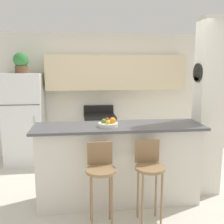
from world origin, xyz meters
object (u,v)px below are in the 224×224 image
potted_plant_on_fridge (21,62)px  bar_stool_left (101,172)px  bar_stool_right (149,169)px  fruit_bowl (108,124)px  stove_range (100,137)px  refrigerator (24,119)px

potted_plant_on_fridge → bar_stool_left: bearing=-60.2°
bar_stool_right → fruit_bowl: (-0.44, 0.46, 0.47)m
potted_plant_on_fridge → stove_range: bearing=1.0°
bar_stool_left → potted_plant_on_fridge: potted_plant_on_fridge is taller
bar_stool_right → fruit_bowl: fruit_bowl is taller
bar_stool_left → bar_stool_right: bearing=0.0°
stove_range → bar_stool_right: size_ratio=1.08×
stove_range → bar_stool_left: bearing=-94.2°
fruit_bowl → bar_stool_left: bearing=-107.3°
bar_stool_right → potted_plant_on_fridge: size_ratio=2.59×
stove_range → fruit_bowl: bearing=-90.8°
refrigerator → stove_range: (1.46, 0.03, -0.42)m
potted_plant_on_fridge → fruit_bowl: bearing=-51.4°
refrigerator → bar_stool_left: (1.29, -2.26, -0.21)m
refrigerator → bar_stool_left: refrigerator is taller
refrigerator → bar_stool_right: size_ratio=1.77×
stove_range → bar_stool_right: bearing=-79.8°
refrigerator → bar_stool_right: refrigerator is taller
bar_stool_left → potted_plant_on_fridge: size_ratio=2.59×
refrigerator → potted_plant_on_fridge: bearing=120.1°
stove_range → bar_stool_left: stove_range is taller
refrigerator → fruit_bowl: (1.44, -1.80, 0.26)m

